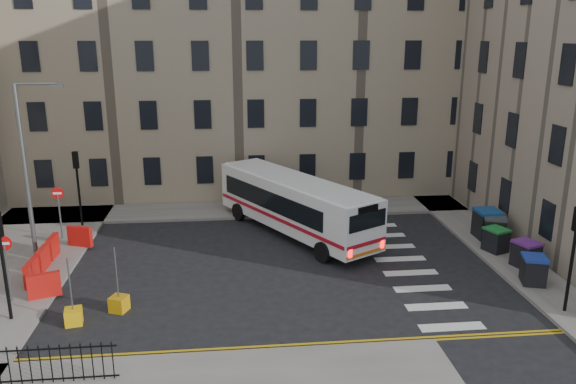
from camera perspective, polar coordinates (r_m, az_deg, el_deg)
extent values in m
plane|color=black|center=(25.92, 3.01, -7.50)|extent=(120.00, 120.00, 0.00)
cube|color=slate|center=(33.75, -9.39, -1.95)|extent=(36.00, 3.20, 0.15)
cube|color=slate|center=(31.99, 18.05, -3.54)|extent=(2.40, 26.00, 0.15)
cube|color=slate|center=(28.44, -26.69, -6.93)|extent=(6.00, 22.00, 0.15)
cube|color=gray|center=(39.21, -10.84, 12.25)|extent=(38.00, 10.50, 16.00)
cylinder|color=black|center=(23.44, 26.74, -7.22)|extent=(0.12, 0.12, 3.20)
cylinder|color=black|center=(32.25, -20.42, -0.49)|extent=(0.12, 0.12, 3.20)
cube|color=black|center=(31.78, -20.77, 3.07)|extent=(0.28, 0.22, 0.90)
cylinder|color=black|center=(22.81, -26.77, -7.85)|extent=(0.12, 0.12, 3.20)
cylinder|color=#595B5E|center=(27.80, -25.10, 1.63)|extent=(0.20, 0.20, 8.00)
cube|color=#595B5E|center=(27.20, -26.10, 9.96)|extent=(0.50, 0.22, 0.14)
cylinder|color=#595B5E|center=(30.66, -22.15, -2.27)|extent=(0.08, 0.08, 2.40)
cube|color=red|center=(30.25, -22.44, 0.43)|extent=(0.60, 0.04, 0.60)
cylinder|color=#595B5E|center=(24.43, -26.55, -7.31)|extent=(0.08, 0.08, 2.40)
cube|color=red|center=(23.92, -26.99, -3.99)|extent=(0.60, 0.04, 0.60)
cube|color=red|center=(25.88, -24.61, -7.48)|extent=(0.25, 1.25, 1.00)
cube|color=red|center=(27.19, -23.64, -6.25)|extent=(0.25, 1.25, 1.00)
cube|color=red|center=(28.53, -22.76, -5.14)|extent=(0.25, 1.25, 1.00)
cube|color=red|center=(29.45, -20.39, -4.24)|extent=(1.26, 0.66, 1.00)
cube|color=red|center=(24.46, -23.54, -8.69)|extent=(1.26, 0.66, 1.00)
cube|color=white|center=(29.31, 0.66, -1.08)|extent=(7.60, 10.66, 2.47)
cube|color=black|center=(28.95, -1.90, -0.89)|extent=(4.42, 7.57, 0.99)
cube|color=black|center=(30.36, 2.00, -0.10)|extent=(4.42, 7.57, 0.99)
cube|color=black|center=(33.62, -4.89, 1.51)|extent=(1.91, 1.14, 1.09)
cube|color=black|center=(25.21, 8.09, -2.90)|extent=(1.91, 1.14, 0.79)
cube|color=#A40E1C|center=(28.80, -1.34, -2.63)|extent=(5.40, 9.27, 0.18)
cube|color=#A40E1C|center=(30.22, 2.57, -1.75)|extent=(5.40, 9.27, 0.18)
cube|color=#FF0C0C|center=(25.02, 6.35, -6.25)|extent=(0.21, 0.15, 0.40)
cube|color=#FF0C0C|center=(26.31, 9.56, -5.25)|extent=(0.21, 0.15, 0.40)
cylinder|color=black|center=(31.94, -5.06, -2.03)|extent=(0.74, 1.00, 0.99)
cylinder|color=black|center=(33.21, -1.40, -1.27)|extent=(0.74, 1.00, 0.99)
cylinder|color=black|center=(26.14, 3.54, -6.13)|extent=(0.74, 1.00, 0.99)
cylinder|color=black|center=(27.68, 7.52, -4.96)|extent=(0.74, 1.00, 0.99)
cube|color=black|center=(25.78, 23.66, -7.36)|extent=(1.14, 1.24, 1.07)
cube|color=#1B3498|center=(25.57, 23.80, -6.14)|extent=(1.20, 1.30, 0.11)
cube|color=black|center=(27.39, 23.00, -5.94)|extent=(1.19, 1.27, 1.07)
cube|color=#5F217D|center=(27.19, 23.13, -4.77)|extent=(1.25, 1.33, 0.11)
cube|color=black|center=(28.78, 20.34, -4.66)|extent=(1.16, 1.24, 1.04)
cube|color=#1A762E|center=(28.59, 20.45, -3.59)|extent=(1.22, 1.29, 0.11)
cube|color=black|center=(29.99, 20.19, -3.65)|extent=(1.34, 1.43, 1.21)
cube|color=#3A393C|center=(29.78, 20.31, -2.43)|extent=(1.41, 1.50, 0.13)
cube|color=black|center=(30.48, 19.53, -3.17)|extent=(1.11, 1.28, 1.32)
cube|color=navy|center=(30.26, 19.66, -1.86)|extent=(1.16, 1.33, 0.14)
cube|color=#EBB30D|center=(22.36, -20.95, -11.73)|extent=(0.70, 0.70, 0.60)
cube|color=#C58A0B|center=(22.78, -16.78, -10.81)|extent=(0.78, 0.78, 0.60)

